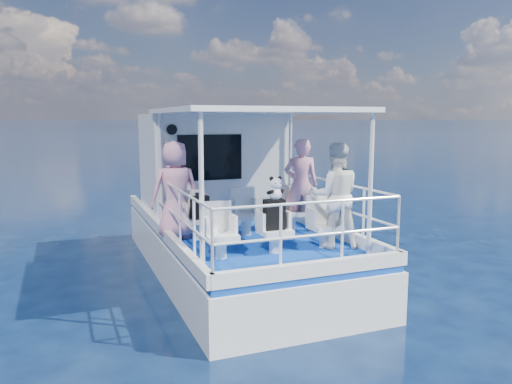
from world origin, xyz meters
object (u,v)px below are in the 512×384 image
passenger_port_fwd (175,190)px  passenger_stbd_aft (335,196)px  backpack_center (274,215)px  panda (275,188)px

passenger_port_fwd → passenger_stbd_aft: (2.29, -1.56, -0.00)m
passenger_stbd_aft → backpack_center: bearing=18.2°
passenger_port_fwd → passenger_stbd_aft: bearing=143.0°
passenger_port_fwd → backpack_center: passenger_port_fwd is taller
passenger_port_fwd → panda: passenger_port_fwd is taller
passenger_port_fwd → backpack_center: size_ratio=3.62×
backpack_center → panda: (0.01, -0.01, 0.42)m
passenger_stbd_aft → panda: 1.07m
passenger_port_fwd → passenger_stbd_aft: size_ratio=1.00×
backpack_center → panda: 0.42m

